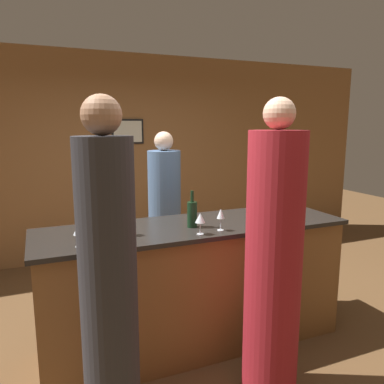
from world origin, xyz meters
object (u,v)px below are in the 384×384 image
object	(u,v)px
wine_bottle_0	(192,214)
guest_0	(109,297)
guest_1	(273,263)
bartender	(165,223)
wine_bottle_1	(84,221)

from	to	relation	value
wine_bottle_0	guest_0	bearing A→B (deg)	-136.09
guest_1	guest_0	bearing A→B (deg)	-175.26
guest_1	bartender	bearing A→B (deg)	97.34
bartender	wine_bottle_1	bearing A→B (deg)	43.55
wine_bottle_0	guest_1	bearing A→B (deg)	-65.96
bartender	guest_1	distance (m)	1.66
guest_0	guest_1	world-z (taller)	guest_1
guest_0	wine_bottle_0	world-z (taller)	guest_0
guest_0	guest_1	bearing A→B (deg)	4.74
guest_1	wine_bottle_1	bearing A→B (deg)	145.11
guest_0	bartender	bearing A→B (deg)	62.79
bartender	guest_0	bearing A→B (deg)	62.79
guest_0	wine_bottle_0	bearing A→B (deg)	43.91
guest_0	wine_bottle_1	xyz separation A→B (m)	(-0.02, 0.87, 0.21)
bartender	guest_0	xyz separation A→B (m)	(-0.89, -1.73, 0.12)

